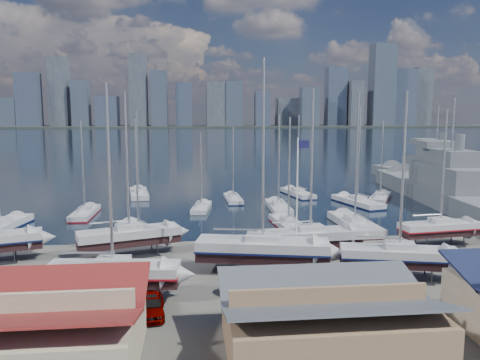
{
  "coord_description": "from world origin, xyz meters",
  "views": [
    {
      "loc": [
        -7.95,
        -51.43,
        13.9
      ],
      "look_at": [
        -1.62,
        8.0,
        5.78
      ],
      "focal_mm": 35.0,
      "sensor_mm": 36.0,
      "label": 1
    }
  ],
  "objects": [
    {
      "name": "ground",
      "position": [
        0.0,
        -10.0,
        0.0
      ],
      "size": [
        1400.0,
        1400.0,
        0.0
      ],
      "primitive_type": "plane",
      "color": "#605E59",
      "rests_on": "ground"
    },
    {
      "name": "car_d",
      "position": [
        5.92,
        -19.55,
        0.82
      ],
      "size": [
        3.11,
        5.91,
        1.63
      ],
      "primitive_type": "imported",
      "rotation": [
        0.0,
        0.0,
        0.15
      ],
      "color": "gray",
      "rests_on": "ground"
    },
    {
      "name": "sailboat_moored_5",
      "position": [
        -1.02,
        24.27,
        0.31
      ],
      "size": [
        2.68,
        8.66,
        12.83
      ],
      "rotation": [
        0.0,
        0.0,
        1.6
      ],
      "color": "black",
      "rests_on": "water"
    },
    {
      "name": "sailboat_moored_7",
      "position": [
        5.06,
        16.35,
        0.32
      ],
      "size": [
        2.96,
        9.9,
        14.86
      ],
      "rotation": [
        0.0,
        0.0,
        1.55
      ],
      "color": "black",
      "rests_on": "water"
    },
    {
      "name": "sailboat_cradle_3",
      "position": [
        -1.68,
        -11.59,
        2.22
      ],
      "size": [
        12.21,
        5.74,
        18.81
      ],
      "rotation": [
        0.0,
        0.0,
        -0.22
      ],
      "color": "#2D2D33",
      "rests_on": "ground"
    },
    {
      "name": "water",
      "position": [
        0.0,
        300.0,
        -0.15
      ],
      "size": [
        1400.0,
        600.0,
        0.4
      ],
      "primitive_type": "cube",
      "color": "#1B253F",
      "rests_on": "ground"
    },
    {
      "name": "sailboat_moored_2",
      "position": [
        -17.0,
        30.71,
        0.32
      ],
      "size": [
        4.41,
        10.79,
        15.81
      ],
      "rotation": [
        0.0,
        0.0,
        1.72
      ],
      "color": "black",
      "rests_on": "water"
    },
    {
      "name": "shed_red",
      "position": [
        -18.0,
        -26.0,
        2.32
      ],
      "size": [
        14.7,
        9.45,
        4.51
      ],
      "color": "#BFB293",
      "rests_on": "ground"
    },
    {
      "name": "sailboat_cradle_2",
      "position": [
        -14.13,
        -5.03,
        2.09
      ],
      "size": [
        10.38,
        5.86,
        16.31
      ],
      "rotation": [
        0.0,
        0.0,
        0.33
      ],
      "color": "#2D2D33",
      "rests_on": "ground"
    },
    {
      "name": "naval_ship_east",
      "position": [
        32.96,
        18.17,
        1.67
      ],
      "size": [
        12.81,
        51.08,
        18.55
      ],
      "rotation": [
        0.0,
        0.0,
        1.48
      ],
      "color": "slate",
      "rests_on": "water"
    },
    {
      "name": "sailboat_moored_6",
      "position": [
        4.19,
        5.01,
        0.31
      ],
      "size": [
        3.5,
        9.89,
        14.5
      ],
      "rotation": [
        0.0,
        0.0,
        1.65
      ],
      "color": "black",
      "rests_on": "water"
    },
    {
      "name": "car_c",
      "position": [
        -3.54,
        -17.98,
        0.8
      ],
      "size": [
        4.6,
        6.32,
        1.6
      ],
      "primitive_type": "imported",
      "rotation": [
        0.0,
        0.0,
        0.38
      ],
      "color": "gray",
      "rests_on": "ground"
    },
    {
      "name": "sailboat_cradle_4",
      "position": [
        3.69,
        -7.56,
        2.1
      ],
      "size": [
        10.4,
        3.76,
        16.57
      ],
      "rotation": [
        0.0,
        0.0,
        0.09
      ],
      "color": "#2D2D33",
      "rests_on": "ground"
    },
    {
      "name": "sailboat_moored_3",
      "position": [
        -14.22,
        3.82,
        0.31
      ],
      "size": [
        6.36,
        9.85,
        14.33
      ],
      "rotation": [
        0.0,
        0.0,
        1.99
      ],
      "color": "black",
      "rests_on": "water"
    },
    {
      "name": "sailboat_cradle_5",
      "position": [
        9.7,
        -14.38,
        2.07
      ],
      "size": [
        10.28,
        5.06,
        16.01
      ],
      "rotation": [
        0.0,
        0.0,
        -0.24
      ],
      "color": "#2D2D33",
      "rests_on": "ground"
    },
    {
      "name": "shed_grey",
      "position": [
        0.0,
        -26.0,
        2.15
      ],
      "size": [
        12.6,
        8.4,
        4.17
      ],
      "color": "#8C6B4C",
      "rests_on": "ground"
    },
    {
      "name": "far_shore",
      "position": [
        0.0,
        560.0,
        1.1
      ],
      "size": [
        1400.0,
        80.0,
        2.2
      ],
      "primitive_type": "cube",
      "color": "#2D332D",
      "rests_on": "ground"
    },
    {
      "name": "sailboat_moored_9",
      "position": [
        12.43,
        4.03,
        0.32
      ],
      "size": [
        3.63,
        11.77,
        17.62
      ],
      "rotation": [
        0.0,
        0.0,
        1.6
      ],
      "color": "black",
      "rests_on": "water"
    },
    {
      "name": "sailboat_moored_8",
      "position": [
        10.78,
        28.37,
        0.31
      ],
      "size": [
        4.57,
        10.26,
        14.83
      ],
      "rotation": [
        0.0,
        0.0,
        1.76
      ],
      "color": "black",
      "rests_on": "water"
    },
    {
      "name": "sailboat_moored_0",
      "position": [
        -31.3,
        7.47,
        0.31
      ],
      "size": [
        4.74,
        11.42,
        16.56
      ],
      "rotation": [
        0.0,
        0.0,
        1.42
      ],
      "color": "black",
      "rests_on": "water"
    },
    {
      "name": "sailboat_moored_4",
      "position": [
        -6.42,
        17.41,
        0.33
      ],
      "size": [
        3.43,
        8.31,
        12.18
      ],
      "rotation": [
        0.0,
        0.0,
        1.42
      ],
      "color": "black",
      "rests_on": "water"
    },
    {
      "name": "sailboat_cradle_1",
      "position": [
        -13.92,
        -16.34,
        2.09
      ],
      "size": [
        10.38,
        3.95,
        16.34
      ],
      "rotation": [
        0.0,
        0.0,
        -0.11
      ],
      "color": "#2D2D33",
      "rests_on": "ground"
    },
    {
      "name": "naval_ship_west",
      "position": [
        41.87,
        38.98,
        1.67
      ],
      "size": [
        11.22,
        40.7,
        17.62
      ],
      "rotation": [
        0.0,
        0.0,
        1.69
      ],
      "color": "slate",
      "rests_on": "water"
    },
    {
      "name": "car_a",
      "position": [
        -10.82,
        -19.55,
        0.75
      ],
      "size": [
        2.15,
        4.53,
        1.5
      ],
      "primitive_type": "imported",
      "rotation": [
        0.0,
        0.0,
        0.09
      ],
      "color": "gray",
      "rests_on": "ground"
    },
    {
      "name": "car_b",
      "position": [
        -2.44,
        -18.35,
        0.8
      ],
      "size": [
        5.08,
        2.69,
        1.59
      ],
      "primitive_type": "imported",
      "rotation": [
        0.0,
        0.0,
        1.35
      ],
      "color": "gray",
      "rests_on": "ground"
    },
    {
      "name": "sailboat_cradle_6",
      "position": [
        18.7,
        -4.86,
        2.0
      ],
      "size": [
        9.25,
        3.62,
        14.66
      ],
      "rotation": [
        0.0,
        0.0,
        0.12
      ],
      "color": "#2D2D33",
      "rests_on": "ground"
    },
    {
      "name": "sailboat_moored_10",
      "position": [
        18.25,
        19.0,
        0.31
      ],
      "size": [
        5.61,
        11.26,
        16.22
      ],
      "rotation": [
        0.0,
        0.0,
        1.82
      ],
      "color": "black",
      "rests_on": "water"
    },
    {
      "name": "sailboat_moored_11",
      "position": [
        23.61,
        22.83,
        0.31
      ],
      "size": [
        6.91,
        9.32,
        13.87
      ],
      "rotation": [
        0.0,
        0.0,
        1.04
      ],
      "color": "black",
      "rests_on": "water"
    },
    {
      "name": "flagpole",
      "position": [
        1.67,
        -10.59,
        6.96
      ],
      "size": [
        1.07,
        0.12,
        12.07
      ],
      "color": "white",
      "rests_on": "ground"
    },
    {
      "name": "skyline",
      "position": [
        -7.83,
        553.76,
        39.09
      ],
      "size": [
        639.14,
        43.8,
        107.69
      ],
      "color": "#475166",
      "rests_on": "far_shore"
    },
    {
      "name": "sailboat_moored_1",
      "position": [
        -22.81,
        14.95,
        0.31
      ],
      "size": [
        2.71,
        9.39,
        14.0
      ],
      "rotation": [
        0.0,
        0.0,
        1.56
      ],
      "color": "black",
      "rests_on": "water"
    }
  ]
}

